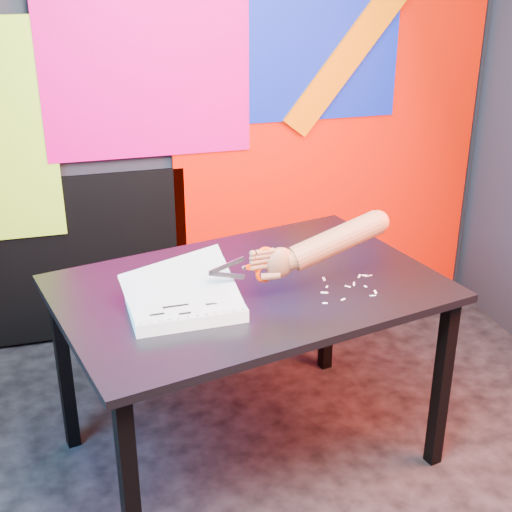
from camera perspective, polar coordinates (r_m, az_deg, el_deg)
name	(u,v)px	position (r m, az deg, el deg)	size (l,w,h in m)	color
room	(302,150)	(2.01, 3.67, 8.47)	(3.01, 3.01, 2.71)	black
backdrop	(215,149)	(3.49, -3.28, 8.52)	(2.88, 0.05, 2.08)	#E40E00
work_table	(249,304)	(2.60, -0.54, -3.85)	(1.51, 1.17, 0.75)	black
printout_stack	(185,305)	(2.39, -5.71, -3.89)	(0.39, 0.28, 0.19)	white
scissors	(260,265)	(2.39, 0.35, -0.76)	(0.23, 0.03, 0.13)	silver
hand_forearm	(327,244)	(2.46, 5.70, 0.98)	(0.50, 0.11, 0.20)	brown
paper_clippings	(348,286)	(2.58, 7.38, -2.39)	(0.25, 0.20, 0.00)	white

